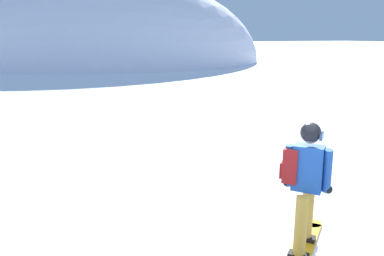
% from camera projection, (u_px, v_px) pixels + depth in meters
% --- Properties ---
extents(ridge_peak_main, '(30.84, 27.76, 17.33)m').
position_uv_depth(ridge_peak_main, '(117.00, 61.00, 41.10)').
color(ridge_peak_main, white).
rests_on(ridge_peak_main, ground).
extents(snowboarder_main, '(1.47, 1.29, 1.71)m').
position_uv_depth(snowboarder_main, '(304.00, 184.00, 4.77)').
color(snowboarder_main, orange).
rests_on(snowboarder_main, ground).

